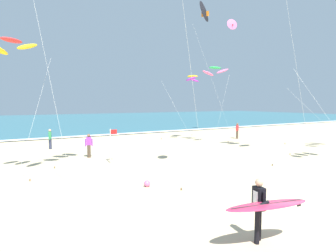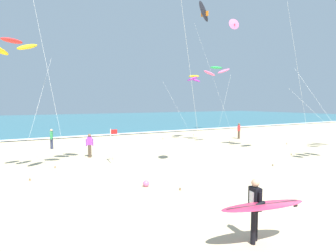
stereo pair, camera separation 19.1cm
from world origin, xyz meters
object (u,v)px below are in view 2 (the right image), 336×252
at_px(bystander_purple_top, 90,145).
at_px(bystander_red_top, 239,131).
at_px(kite_arc_golden_far, 194,78).
at_px(beach_ball, 146,183).
at_px(kite_delta_charcoal_low, 205,12).
at_px(bystander_green_top, 52,139).
at_px(kite_arc_scarlet_mid, 12,46).
at_px(lifeguard_flag, 112,142).
at_px(kite_arc_emerald_extra, 216,71).
at_px(surfer_lead, 259,206).
at_px(kite_delta_rose_near, 234,24).

xyz_separation_m(bystander_purple_top, bystander_red_top, (15.69, 2.24, 0.00)).
distance_m(kite_arc_golden_far, beach_ball, 16.75).
distance_m(kite_arc_golden_far, bystander_purple_top, 12.67).
bearing_deg(kite_delta_charcoal_low, bystander_green_top, 113.11).
bearing_deg(kite_arc_scarlet_mid, bystander_green_top, 72.49).
bearing_deg(bystander_red_top, kite_arc_golden_far, 164.26).
bearing_deg(kite_arc_golden_far, kite_delta_charcoal_low, -123.14).
bearing_deg(bystander_purple_top, kite_arc_scarlet_mid, -139.71).
height_order(bystander_purple_top, lifeguard_flag, lifeguard_flag).
bearing_deg(bystander_green_top, lifeguard_flag, -72.44).
distance_m(kite_arc_scarlet_mid, bystander_green_top, 10.72).
bearing_deg(kite_arc_emerald_extra, kite_arc_scarlet_mid, -164.25).
xyz_separation_m(kite_arc_scarlet_mid, kite_delta_charcoal_low, (8.16, -3.85, 1.77)).
bearing_deg(beach_ball, kite_arc_scarlet_mid, 138.83).
bearing_deg(lifeguard_flag, bystander_purple_top, 105.54).
height_order(bystander_green_top, bystander_red_top, same).
bearing_deg(beach_ball, surfer_lead, -87.68).
bearing_deg(surfer_lead, lifeguard_flag, 89.52).
relative_size(kite_delta_charcoal_low, bystander_green_top, 5.42).
height_order(surfer_lead, kite_arc_golden_far, kite_arc_golden_far).
bearing_deg(kite_arc_emerald_extra, lifeguard_flag, -163.51).
bearing_deg(kite_delta_charcoal_low, kite_arc_golden_far, 56.86).
relative_size(bystander_red_top, lifeguard_flag, 0.76).
bearing_deg(bystander_red_top, bystander_green_top, 170.95).
height_order(bystander_purple_top, bystander_red_top, same).
xyz_separation_m(surfer_lead, beach_ball, (-0.25, 6.12, -0.91)).
distance_m(kite_delta_rose_near, bystander_green_top, 22.91).
xyz_separation_m(bystander_green_top, bystander_red_top, (17.37, -2.77, 0.00)).
relative_size(kite_arc_golden_far, kite_arc_emerald_extra, 0.92).
height_order(surfer_lead, bystander_green_top, surfer_lead).
distance_m(kite_delta_charcoal_low, bystander_purple_top, 11.15).
xyz_separation_m(kite_delta_rose_near, kite_arc_emerald_extra, (-6.67, -5.11, -6.01)).
bearing_deg(kite_arc_golden_far, kite_delta_rose_near, 17.61).
relative_size(kite_delta_rose_near, bystander_green_top, 8.26).
bearing_deg(beach_ball, lifeguard_flag, 86.41).
height_order(bystander_purple_top, beach_ball, bystander_purple_top).
bearing_deg(kite_delta_charcoal_low, bystander_red_top, 39.48).
height_order(kite_arc_emerald_extra, bystander_red_top, kite_arc_emerald_extra).
bearing_deg(bystander_purple_top, kite_arc_golden_far, 17.93).
relative_size(kite_delta_charcoal_low, bystander_purple_top, 5.42).
bearing_deg(kite_delta_charcoal_low, kite_delta_rose_near, 43.11).
relative_size(kite_delta_rose_near, kite_arc_golden_far, 2.09).
xyz_separation_m(kite_delta_rose_near, bystander_purple_top, (-18.04, -5.79, -11.63)).
height_order(kite_delta_rose_near, kite_arc_scarlet_mid, kite_delta_rose_near).
relative_size(kite_delta_rose_near, kite_arc_emerald_extra, 1.93).
bearing_deg(kite_arc_golden_far, kite_arc_emerald_extra, -82.98).
height_order(kite_delta_charcoal_low, bystander_green_top, kite_delta_charcoal_low).
distance_m(kite_delta_rose_near, kite_arc_golden_far, 9.82).
bearing_deg(bystander_red_top, kite_arc_scarlet_mid, -163.36).
relative_size(kite_arc_scarlet_mid, bystander_green_top, 4.17).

